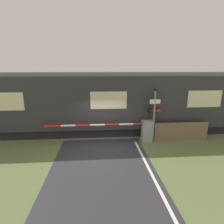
% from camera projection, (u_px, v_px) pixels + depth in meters
% --- Properties ---
extents(ground_plane, '(80.00, 80.00, 0.00)m').
position_uv_depth(ground_plane, '(102.00, 151.00, 9.20)').
color(ground_plane, '#5B6B3D').
extents(track_bed, '(36.00, 3.20, 0.13)m').
position_uv_depth(track_bed, '(101.00, 130.00, 12.24)').
color(track_bed, slate).
rests_on(track_bed, ground_plane).
extents(train, '(21.29, 3.15, 4.04)m').
position_uv_depth(train, '(107.00, 102.00, 11.79)').
color(train, black).
rests_on(train, ground_plane).
extents(crossing_barrier, '(6.21, 0.44, 1.28)m').
position_uv_depth(crossing_barrier, '(138.00, 130.00, 10.28)').
color(crossing_barrier, gray).
rests_on(crossing_barrier, ground_plane).
extents(signal_post, '(0.77, 0.26, 3.20)m').
position_uv_depth(signal_post, '(154.00, 111.00, 10.13)').
color(signal_post, gray).
rests_on(signal_post, ground_plane).
extents(roadside_fence, '(3.31, 0.06, 1.10)m').
position_uv_depth(roadside_fence, '(181.00, 131.00, 10.56)').
color(roadside_fence, '#726047').
rests_on(roadside_fence, ground_plane).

